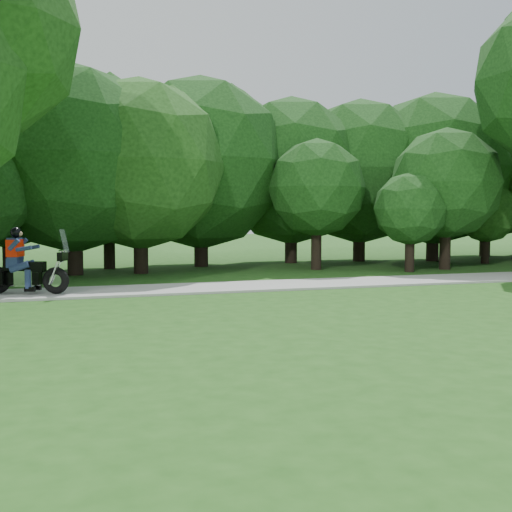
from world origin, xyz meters
TOP-DOWN VIEW (x-y plane):
  - ground at (0.00, 0.00)m, footprint 100.00×100.00m
  - walkway at (0.00, 8.00)m, footprint 60.00×2.20m
  - tree_line at (0.37, 14.81)m, footprint 40.06×11.03m
  - touring_motorcycle at (-7.77, 7.95)m, footprint 2.05×1.25m

SIDE VIEW (x-z plane):
  - ground at x=0.00m, z-range 0.00..0.00m
  - walkway at x=0.00m, z-range 0.00..0.06m
  - touring_motorcycle at x=-7.77m, z-range -0.17..1.48m
  - tree_line at x=0.37m, z-range -0.18..7.63m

